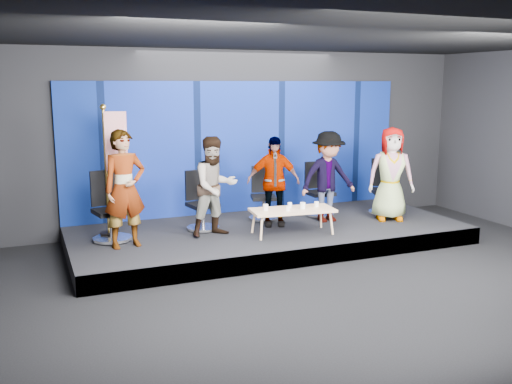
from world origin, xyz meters
TOP-DOWN VIEW (x-y plane):
  - ground at (0.00, 0.00)m, footprint 10.00×10.00m
  - room_walls at (0.00, 0.00)m, footprint 10.02×8.02m
  - riser at (0.00, 2.50)m, footprint 7.00×3.00m
  - backdrop at (0.00, 3.95)m, footprint 7.00×0.08m
  - chair_a at (-2.78, 2.68)m, footprint 0.76×0.76m
  - panelist_a at (-2.60, 2.20)m, footprint 0.75×0.57m
  - chair_b at (-1.17, 2.81)m, footprint 0.68×0.68m
  - panelist_b at (-1.08, 2.32)m, footprint 0.91×0.76m
  - chair_c at (0.14, 3.10)m, footprint 0.70×0.70m
  - panelist_c at (0.12, 2.60)m, footprint 1.03×0.65m
  - chair_d at (1.28, 2.99)m, footprint 0.59×0.59m
  - panelist_d at (1.19, 2.49)m, footprint 1.10×0.63m
  - chair_e at (2.54, 2.63)m, footprint 0.80×0.80m
  - panelist_e at (2.35, 2.16)m, footprint 1.01×0.84m
  - coffee_table at (0.18, 1.91)m, footprint 1.49×0.75m
  - mug_a at (-0.29, 1.98)m, footprint 0.09×0.09m
  - mug_b at (0.04, 1.81)m, footprint 0.07×0.07m
  - mug_c at (0.19, 2.05)m, footprint 0.07×0.07m
  - mug_d at (0.35, 1.86)m, footprint 0.09×0.09m
  - mug_e at (0.64, 1.91)m, footprint 0.08×0.08m
  - flag_stand at (-2.68, 2.81)m, footprint 0.50×0.30m

SIDE VIEW (x-z plane):
  - ground at x=0.00m, z-range 0.00..0.00m
  - riser at x=0.00m, z-range 0.00..0.30m
  - chair_c at x=0.14m, z-range 0.13..1.13m
  - chair_b at x=-1.17m, z-range 0.12..1.17m
  - chair_d at x=1.28m, z-range 0.12..1.17m
  - chair_e at x=2.54m, z-range 0.11..1.20m
  - chair_a at x=-2.78m, z-range 0.10..1.25m
  - coffee_table at x=0.18m, z-range 0.48..0.92m
  - mug_b at x=0.04m, z-range 0.74..0.82m
  - mug_c at x=0.19m, z-range 0.74..0.82m
  - mug_e at x=0.64m, z-range 0.74..0.83m
  - mug_a at x=-0.29m, z-range 0.74..0.84m
  - mug_d at x=0.35m, z-range 0.74..0.85m
  - panelist_c at x=0.12m, z-range 0.30..1.93m
  - panelist_b at x=-1.08m, z-range 0.30..1.99m
  - panelist_d at x=1.19m, z-range 0.30..1.99m
  - panelist_e at x=2.35m, z-range 0.30..2.06m
  - panelist_a at x=-2.60m, z-range 0.30..2.16m
  - flag_stand at x=-2.68m, z-range 0.37..2.60m
  - backdrop at x=0.00m, z-range 0.30..2.90m
  - room_walls at x=0.00m, z-range 0.67..4.18m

